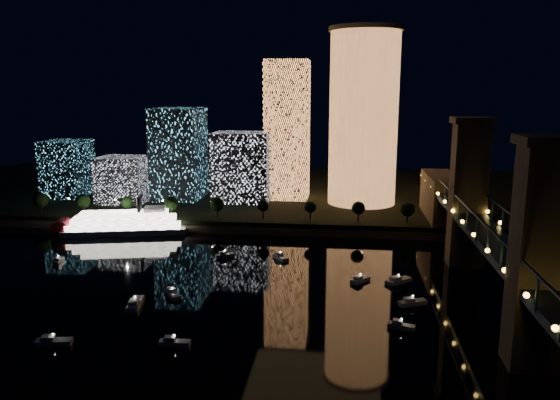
{
  "coord_description": "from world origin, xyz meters",
  "views": [
    {
      "loc": [
        23.71,
        -134.94,
        59.23
      ],
      "look_at": [
        1.14,
        55.0,
        19.96
      ],
      "focal_mm": 35.0,
      "sensor_mm": 36.0,
      "label": 1
    }
  ],
  "objects": [
    {
      "name": "tower_cylindrical",
      "position": [
        32.16,
        125.92,
        45.97
      ],
      "size": [
        34.0,
        34.0,
        81.7
      ],
      "color": "#FF9A51",
      "rests_on": "far_bank"
    },
    {
      "name": "truss_bridge",
      "position": [
        65.0,
        3.72,
        16.25
      ],
      "size": [
        13.0,
        266.0,
        50.0
      ],
      "color": "#172C4A",
      "rests_on": "ground"
    },
    {
      "name": "far_bank",
      "position": [
        0.0,
        160.0,
        2.5
      ],
      "size": [
        420.0,
        160.0,
        5.0
      ],
      "primitive_type": "cube",
      "color": "black",
      "rests_on": "ground"
    },
    {
      "name": "midrise_blocks",
      "position": [
        -62.49,
        125.2,
        22.78
      ],
      "size": [
        114.34,
        39.15,
        44.77
      ],
      "color": "white",
      "rests_on": "far_bank"
    },
    {
      "name": "tower_rectangular",
      "position": [
        -4.78,
        135.55,
        38.88
      ],
      "size": [
        21.3,
        21.3,
        67.76
      ],
      "primitive_type": "cube",
      "color": "#FF9A51",
      "rests_on": "far_bank"
    },
    {
      "name": "seawall",
      "position": [
        0.0,
        82.0,
        1.5
      ],
      "size": [
        420.0,
        6.0,
        3.0
      ],
      "primitive_type": "cube",
      "color": "#6B5E4C",
      "rests_on": "ground"
    },
    {
      "name": "esplanade_trees",
      "position": [
        -37.57,
        88.0,
        10.47
      ],
      "size": [
        166.4,
        6.74,
        8.87
      ],
      "color": "black",
      "rests_on": "far_bank"
    },
    {
      "name": "motorboats",
      "position": [
        -4.3,
        13.41,
        0.81
      ],
      "size": [
        122.95,
        77.68,
        2.78
      ],
      "color": "silver",
      "rests_on": "ground"
    },
    {
      "name": "street_lamps",
      "position": [
        -34.0,
        94.0,
        9.02
      ],
      "size": [
        132.7,
        0.7,
        5.65
      ],
      "color": "black",
      "rests_on": "far_bank"
    },
    {
      "name": "riverboat",
      "position": [
        -68.33,
        74.56,
        4.14
      ],
      "size": [
        54.59,
        22.3,
        16.14
      ],
      "color": "silver",
      "rests_on": "ground"
    },
    {
      "name": "ground",
      "position": [
        0.0,
        0.0,
        0.0
      ],
      "size": [
        520.0,
        520.0,
        0.0
      ],
      "primitive_type": "plane",
      "color": "black",
      "rests_on": "ground"
    }
  ]
}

